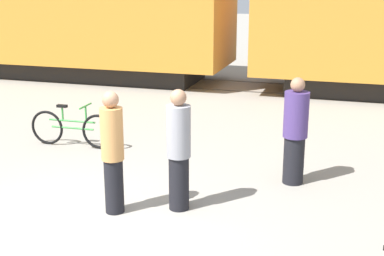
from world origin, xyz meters
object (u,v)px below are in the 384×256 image
person_in_purple (295,132)px  person_in_grey (179,150)px  bicycle_green (73,128)px  person_in_tan (113,152)px

person_in_purple → person_in_grey: person_in_grey is taller
bicycle_green → person_in_purple: (4.22, -0.66, 0.48)m
bicycle_green → person_in_tan: (1.99, -2.46, 0.51)m
bicycle_green → person_in_grey: 3.54m
bicycle_green → person_in_tan: bearing=-50.9°
person_in_tan → person_in_grey: (0.81, 0.36, -0.01)m
person_in_purple → person_in_grey: size_ratio=0.99×
person_in_tan → person_in_grey: bearing=-7.1°
person_in_tan → person_in_purple: (2.22, 1.79, -0.03)m
bicycle_green → person_in_grey: person_in_grey is taller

